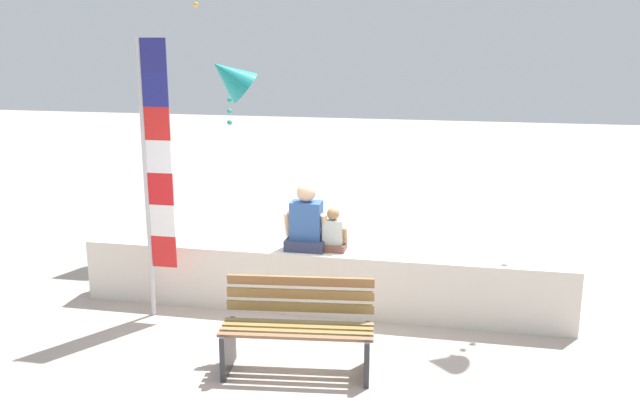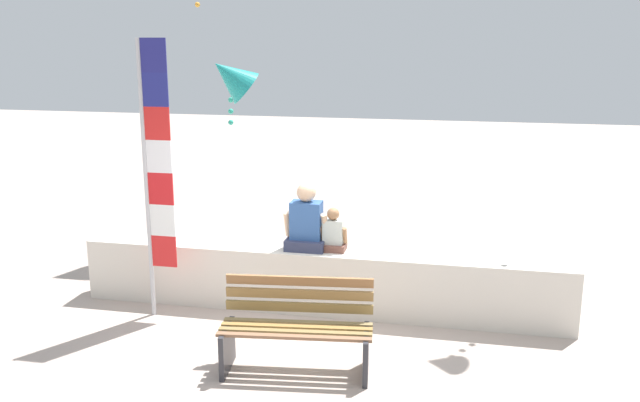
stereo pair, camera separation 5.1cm
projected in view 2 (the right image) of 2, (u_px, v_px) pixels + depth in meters
name	position (u px, v px, depth m)	size (l,w,h in m)	color
ground_plane	(305.00, 339.00, 7.47)	(40.00, 40.00, 0.00)	#B29F94
seawall_ledge	(321.00, 280.00, 8.17)	(5.81, 0.46, 0.75)	beige
park_bench	(297.00, 330.00, 6.72)	(1.54, 0.78, 0.88)	brown
person_adult	(306.00, 223.00, 8.09)	(0.52, 0.38, 0.80)	#2E3451
person_child	(333.00, 234.00, 8.05)	(0.34, 0.25, 0.51)	brown
flag_banner	(154.00, 167.00, 7.69)	(0.35, 0.05, 3.19)	#B7B7BC
kite_teal	(231.00, 76.00, 9.94)	(0.96, 0.83, 1.16)	teal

